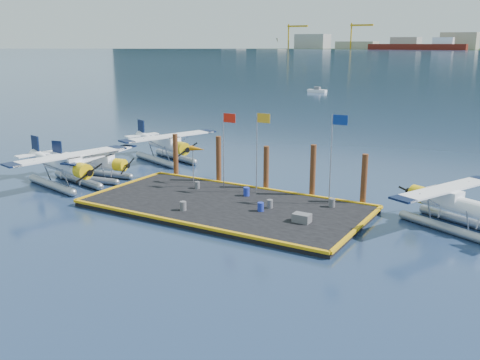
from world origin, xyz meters
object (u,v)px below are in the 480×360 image
(drum_2, at_px, (270,204))
(windsock, at_px, (197,150))
(seaplane_a, at_px, (66,168))
(drum_5, at_px, (246,192))
(piling_1, at_px, (219,161))
(piling_4, at_px, (364,181))
(seaplane_b, at_px, (99,164))
(seaplane_d, at_px, (449,205))
(crate, at_px, (302,218))
(piling_0, at_px, (176,157))
(flagpole_blue, at_px, (334,146))
(drum_4, at_px, (332,203))
(seaplane_c, at_px, (167,146))
(flagpole_red, at_px, (226,139))
(flagpole_yellow, at_px, (259,141))
(drum_3, at_px, (183,206))
(drum_0, at_px, (197,185))
(piling_3, at_px, (313,173))
(drum_1, at_px, (261,207))
(piling_2, at_px, (266,170))

(drum_2, xyz_separation_m, windsock, (-8.29, 3.07, 2.53))
(seaplane_a, relative_size, drum_5, 15.87)
(drum_5, bearing_deg, windsock, 166.99)
(piling_1, relative_size, piling_4, 1.05)
(seaplane_b, relative_size, drum_2, 14.83)
(seaplane_d, height_order, drum_2, seaplane_d)
(windsock, bearing_deg, seaplane_a, -151.07)
(crate, relative_size, piling_0, 0.28)
(windsock, relative_size, piling_0, 0.78)
(windsock, relative_size, piling_4, 0.78)
(flagpole_blue, xyz_separation_m, windsock, (-11.72, 0.00, -1.46))
(piling_0, bearing_deg, seaplane_a, -131.55)
(drum_4, height_order, piling_4, piling_4)
(drum_4, bearing_deg, seaplane_c, 160.42)
(crate, xyz_separation_m, flagpole_red, (-8.76, 4.75, 3.71))
(crate, distance_m, flagpole_yellow, 8.39)
(seaplane_b, relative_size, piling_1, 2.13)
(flagpole_blue, height_order, piling_1, flagpole_blue)
(seaplane_b, relative_size, windsock, 2.87)
(drum_3, bearing_deg, flagpole_blue, 38.26)
(windsock, bearing_deg, piling_4, 6.75)
(drum_2, bearing_deg, drum_3, -144.44)
(drum_0, bearing_deg, windsock, 122.61)
(flagpole_red, relative_size, windsock, 1.92)
(drum_0, height_order, piling_0, piling_0)
(seaplane_a, distance_m, drum_5, 15.49)
(crate, bearing_deg, windsock, 157.55)
(seaplane_d, height_order, crate, seaplane_d)
(windsock, xyz_separation_m, piling_1, (1.03, 1.60, -1.13))
(seaplane_c, distance_m, piling_0, 6.96)
(seaplane_d, distance_m, piling_4, 6.26)
(seaplane_c, distance_m, flagpole_blue, 21.30)
(drum_3, distance_m, piling_3, 10.39)
(drum_2, height_order, crate, drum_2)
(drum_1, distance_m, drum_3, 5.40)
(windsock, bearing_deg, drum_4, -2.95)
(seaplane_b, relative_size, piling_3, 2.08)
(piling_0, xyz_separation_m, piling_3, (13.00, 0.00, 0.15))
(drum_3, height_order, flagpole_red, flagpole_red)
(piling_2, bearing_deg, seaplane_a, -155.46)
(seaplane_a, distance_m, windsock, 11.07)
(seaplane_b, xyz_separation_m, drum_3, (12.37, -4.43, -0.66))
(drum_4, height_order, flagpole_blue, flagpole_blue)
(seaplane_c, relative_size, drum_1, 16.58)
(windsock, bearing_deg, drum_3, -63.29)
(drum_4, distance_m, flagpole_yellow, 7.35)
(drum_3, bearing_deg, piling_4, 38.87)
(drum_2, height_order, piling_2, piling_2)
(seaplane_c, relative_size, drum_5, 15.55)
(crate, height_order, windsock, windsock)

